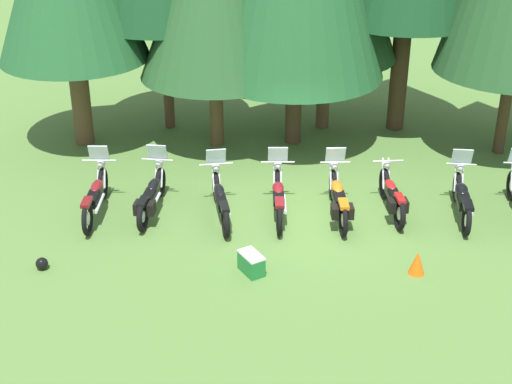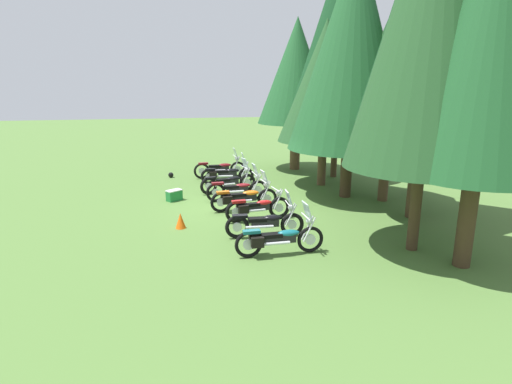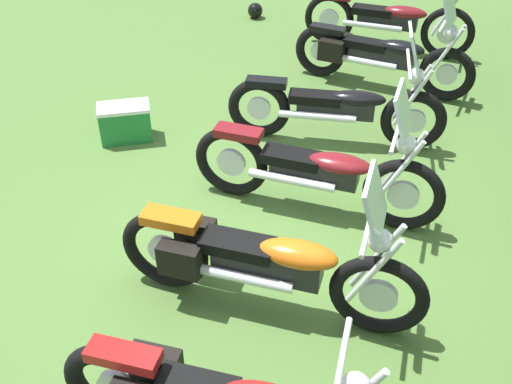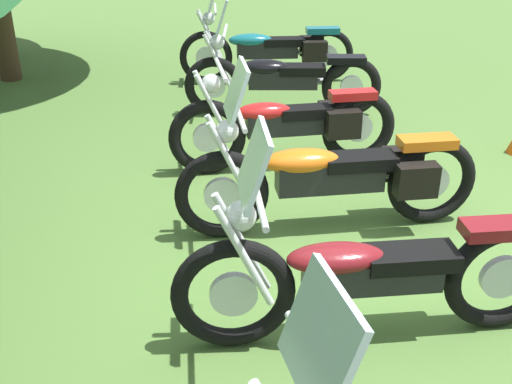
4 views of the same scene
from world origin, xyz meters
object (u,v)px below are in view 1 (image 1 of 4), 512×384
object	(u,v)px
motorcycle_1	(151,195)
motorcycle_6	(462,198)
motorcycle_5	(392,196)
dropped_helmet	(42,264)
motorcycle_4	(339,198)
motorcycle_0	(96,195)
motorcycle_3	(278,196)
traffic_cone	(417,263)
picnic_cooler	(251,263)
motorcycle_2	(220,199)

from	to	relation	value
motorcycle_1	motorcycle_6	size ratio (longest dim) A/B	1.02
motorcycle_5	dropped_helmet	xyz separation A→B (m)	(-7.01, -2.79, -0.31)
motorcycle_4	motorcycle_5	bearing A→B (deg)	-84.46
motorcycle_0	motorcycle_4	world-z (taller)	motorcycle_0
motorcycle_1	motorcycle_5	xyz separation A→B (m)	(5.31, 0.35, -0.01)
motorcycle_0	dropped_helmet	bearing A→B (deg)	164.54
motorcycle_3	traffic_cone	size ratio (longest dim) A/B	4.91
motorcycle_3	picnic_cooler	distance (m)	2.42
motorcycle_3	motorcycle_6	world-z (taller)	motorcycle_3
motorcycle_0	motorcycle_2	size ratio (longest dim) A/B	1.04
motorcycle_4	dropped_helmet	xyz separation A→B (m)	(-5.82, -2.54, -0.35)
motorcycle_0	motorcycle_3	distance (m)	4.02
motorcycle_0	motorcycle_1	distance (m)	1.22
motorcycle_2	motorcycle_6	bearing A→B (deg)	-99.04
motorcycle_1	picnic_cooler	bearing A→B (deg)	-131.16
motorcycle_2	motorcycle_3	bearing A→B (deg)	-95.51
motorcycle_4	motorcycle_2	bearing A→B (deg)	87.86
motorcycle_0	motorcycle_4	size ratio (longest dim) A/B	1.02
picnic_cooler	motorcycle_1	bearing A→B (deg)	136.38
motorcycle_1	motorcycle_2	bearing A→B (deg)	-90.47
motorcycle_1	motorcycle_4	world-z (taller)	motorcycle_4
motorcycle_2	motorcycle_5	distance (m)	3.79
motorcycle_3	motorcycle_6	distance (m)	4.02
motorcycle_0	dropped_helmet	world-z (taller)	motorcycle_0
picnic_cooler	motorcycle_5	bearing A→B (deg)	41.91
picnic_cooler	motorcycle_2	bearing A→B (deg)	111.05
motorcycle_6	traffic_cone	size ratio (longest dim) A/B	4.77
motorcycle_1	dropped_helmet	size ratio (longest dim) A/B	9.52
motorcycle_0	motorcycle_3	size ratio (longest dim) A/B	1.03
motorcycle_1	traffic_cone	distance (m)	5.95
motorcycle_0	motorcycle_3	bearing A→B (deg)	-90.00
motorcycle_0	motorcycle_4	xyz separation A→B (m)	(5.33, 0.25, 0.00)
motorcycle_4	dropped_helmet	world-z (taller)	motorcycle_4
motorcycle_1	motorcycle_4	bearing A→B (deg)	-86.10
motorcycle_2	motorcycle_6	size ratio (longest dim) A/B	1.02
motorcycle_0	motorcycle_6	distance (m)	8.04
motorcycle_0	motorcycle_3	xyz separation A→B (m)	(4.02, 0.24, -0.01)
motorcycle_2	dropped_helmet	bearing A→B (deg)	112.61
motorcycle_3	picnic_cooler	bearing A→B (deg)	165.83
motorcycle_2	motorcycle_4	bearing A→B (deg)	-99.40
motorcycle_0	motorcycle_2	distance (m)	2.75
motorcycle_3	traffic_cone	bearing A→B (deg)	-132.25
motorcycle_2	motorcycle_4	xyz separation A→B (m)	(2.58, 0.18, 0.03)
motorcycle_6	traffic_cone	world-z (taller)	motorcycle_6
motorcycle_0	motorcycle_6	bearing A→B (deg)	-90.07
motorcycle_1	motorcycle_6	world-z (taller)	motorcycle_6
motorcycle_3	motorcycle_6	bearing A→B (deg)	-90.90
motorcycle_2	motorcycle_0	bearing A→B (deg)	77.88
motorcycle_6	traffic_cone	distance (m)	2.71
motorcycle_5	motorcycle_6	world-z (taller)	motorcycle_6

